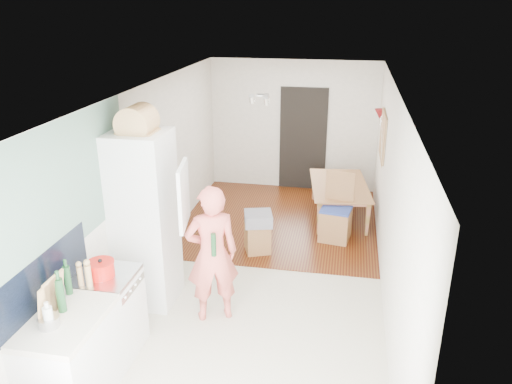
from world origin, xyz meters
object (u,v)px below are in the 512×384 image
(person, at_px, (212,242))
(dining_chair, at_px, (336,208))
(stool, at_px, (257,238))
(dining_table, at_px, (340,203))

(person, relative_size, dining_chair, 1.84)
(dining_chair, bearing_deg, stool, -141.66)
(dining_chair, bearing_deg, person, -110.65)
(dining_table, xyz_separation_m, stool, (-1.16, -1.54, -0.02))
(person, height_order, dining_table, person)
(dining_table, height_order, stool, dining_table)
(dining_table, xyz_separation_m, dining_chair, (-0.05, -0.92, 0.28))
(person, distance_m, dining_chair, 2.70)
(person, bearing_deg, dining_chair, -143.80)
(person, xyz_separation_m, dining_table, (1.38, 3.23, -0.73))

